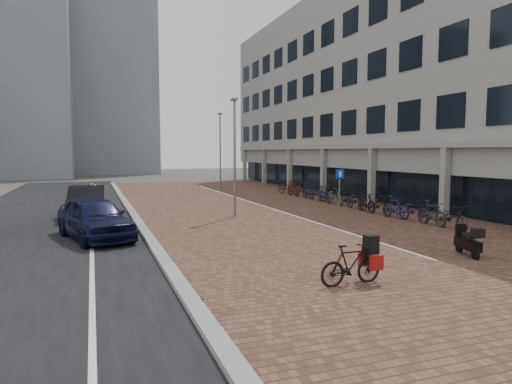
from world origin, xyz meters
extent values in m
plane|color=#474442|center=(0.00, 0.00, 0.00)|extent=(140.00, 140.00, 0.00)
cube|color=brown|center=(2.00, 12.00, 0.01)|extent=(14.50, 42.00, 0.04)
cube|color=black|center=(-9.00, 12.00, 0.01)|extent=(8.00, 50.00, 0.03)
cube|color=gray|center=(-5.10, 12.00, 0.07)|extent=(0.35, 42.00, 0.14)
cube|color=white|center=(-7.00, 12.00, 0.02)|extent=(0.12, 44.00, 0.00)
cube|color=white|center=(2.20, 12.00, 0.04)|extent=(0.10, 30.00, 0.00)
cube|color=gray|center=(13.00, 16.00, 8.50)|extent=(8.00, 40.00, 13.00)
cube|color=black|center=(9.60, 16.00, 1.70)|extent=(0.15, 38.00, 3.20)
cube|color=gray|center=(9.40, 16.00, 3.45)|extent=(1.60, 38.00, 0.30)
cube|color=gray|center=(8.80, 4.00, 1.70)|extent=(0.35, 0.35, 3.40)
cube|color=gray|center=(8.80, 10.00, 1.70)|extent=(0.35, 0.35, 3.40)
cube|color=gray|center=(8.80, 16.00, 1.70)|extent=(0.35, 0.35, 3.40)
cube|color=gray|center=(8.80, 22.00, 1.70)|extent=(0.35, 0.35, 3.40)
cube|color=gray|center=(8.80, 28.00, 1.70)|extent=(0.35, 0.35, 3.40)
cube|color=gray|center=(8.80, 34.00, 1.70)|extent=(0.35, 0.35, 3.40)
cube|color=gray|center=(-16.00, 48.00, 16.00)|extent=(14.00, 12.00, 32.00)
cube|color=gray|center=(-4.00, 55.00, 13.00)|extent=(12.00, 10.00, 26.00)
imported|color=black|center=(-6.89, 3.83, 0.76)|extent=(3.00, 4.80, 1.52)
imported|color=black|center=(-7.18, 9.59, 0.76)|extent=(1.80, 4.66, 1.52)
imported|color=black|center=(-1.33, -4.16, 0.49)|extent=(1.65, 0.54, 0.98)
cube|color=black|center=(-1.33, -4.16, 0.93)|extent=(0.31, 0.29, 0.44)
cube|color=maroon|center=(-1.55, -4.16, 0.54)|extent=(0.35, 0.11, 0.34)
cube|color=maroon|center=(-1.11, -4.16, 0.54)|extent=(0.35, 0.11, 0.34)
cylinder|color=slate|center=(4.55, 6.46, 1.03)|extent=(0.07, 0.07, 2.06)
cube|color=#0E36B8|center=(4.55, 6.43, 2.01)|extent=(0.47, 0.09, 0.47)
cylinder|color=slate|center=(-0.62, 7.23, 2.76)|extent=(0.12, 0.12, 5.53)
cylinder|color=gray|center=(2.93, 22.65, 3.08)|extent=(0.12, 0.12, 6.16)
imported|color=black|center=(6.44, 1.00, 0.52)|extent=(0.88, 2.03, 1.04)
imported|color=#222228|center=(6.47, 2.15, 0.53)|extent=(0.50, 1.75, 1.05)
imported|color=#141738|center=(6.51, 3.30, 0.52)|extent=(0.72, 1.98, 1.04)
imported|color=#161B3E|center=(6.28, 4.45, 0.53)|extent=(0.66, 1.79, 1.05)
imported|color=black|center=(6.30, 5.60, 0.52)|extent=(0.70, 1.98, 1.04)
imported|color=black|center=(6.28, 6.75, 0.53)|extent=(0.63, 1.78, 1.05)
imported|color=#232228|center=(6.45, 7.90, 0.52)|extent=(0.71, 1.98, 1.04)
imported|color=black|center=(6.45, 9.05, 0.53)|extent=(0.54, 1.76, 1.05)
imported|color=#54524C|center=(6.40, 10.20, 0.52)|extent=(0.80, 2.01, 1.04)
imported|color=#131A34|center=(6.31, 11.35, 0.53)|extent=(0.57, 1.77, 1.05)
imported|color=black|center=(6.48, 12.50, 0.52)|extent=(0.96, 2.05, 1.04)
imported|color=#141638|center=(6.46, 13.65, 0.53)|extent=(0.55, 1.76, 1.05)
imported|color=black|center=(6.47, 14.80, 0.52)|extent=(0.80, 2.01, 1.04)
imported|color=#511915|center=(6.37, 15.95, 0.53)|extent=(0.54, 1.76, 1.05)
imported|color=black|center=(6.35, 17.10, 0.52)|extent=(0.98, 2.05, 1.04)
camera|label=1|loc=(-6.92, -13.14, 3.11)|focal=31.87mm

